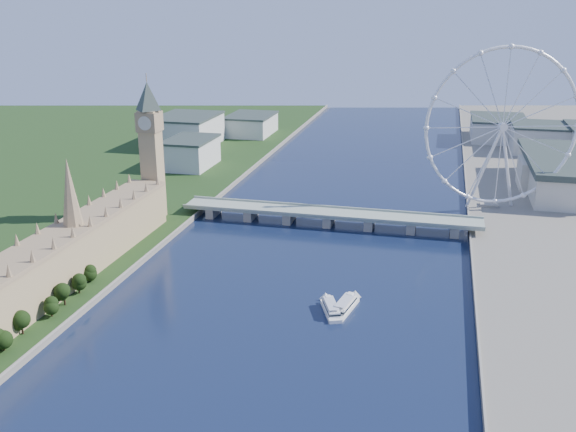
% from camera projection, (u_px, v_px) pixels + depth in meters
% --- Properties ---
extents(parliament_range, '(24.00, 200.00, 70.00)m').
position_uv_depth(parliament_range, '(76.00, 249.00, 376.76)').
color(parliament_range, tan).
rests_on(parliament_range, ground).
extents(big_ben, '(20.02, 20.02, 110.00)m').
position_uv_depth(big_ben, '(150.00, 133.00, 461.10)').
color(big_ben, tan).
rests_on(big_ben, ground).
extents(westminster_bridge, '(220.00, 22.00, 9.50)m').
position_uv_depth(westminster_bridge, '(329.00, 216.00, 471.86)').
color(westminster_bridge, gray).
rests_on(westminster_bridge, ground).
extents(london_eye, '(113.60, 39.12, 124.30)m').
position_uv_depth(london_eye, '(503.00, 128.00, 476.62)').
color(london_eye, silver).
rests_on(london_eye, ground).
extents(county_hall, '(54.00, 144.00, 35.00)m').
position_uv_depth(county_hall, '(554.00, 192.00, 554.82)').
color(county_hall, beige).
rests_on(county_hall, ground).
extents(city_skyline, '(505.00, 280.00, 32.00)m').
position_uv_depth(city_skyline, '(406.00, 136.00, 699.63)').
color(city_skyline, beige).
rests_on(city_skyline, ground).
extents(tour_boat_near, '(13.35, 30.94, 6.64)m').
position_uv_depth(tour_boat_near, '(345.00, 310.00, 341.71)').
color(tour_boat_near, silver).
rests_on(tour_boat_near, ground).
extents(tour_boat_far, '(17.09, 28.90, 6.22)m').
position_uv_depth(tour_boat_far, '(331.00, 313.00, 339.04)').
color(tour_boat_far, silver).
rests_on(tour_boat_far, ground).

